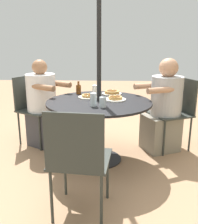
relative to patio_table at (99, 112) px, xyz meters
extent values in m
plane|color=tan|center=(0.00, 0.00, -0.58)|extent=(12.00, 12.00, 0.00)
cylinder|color=black|center=(0.00, 0.00, -0.57)|extent=(0.52, 0.52, 0.01)
cylinder|color=black|center=(0.00, 0.00, -0.24)|extent=(0.09, 0.09, 0.68)
cylinder|color=black|center=(0.00, 0.00, 0.12)|extent=(1.18, 1.18, 0.02)
cylinder|color=black|center=(0.00, 0.00, 0.47)|extent=(0.05, 0.05, 2.11)
cylinder|color=#333833|center=(0.74, -0.27, -0.36)|extent=(0.02, 0.02, 0.45)
cylinder|color=#333833|center=(0.78, 0.11, -0.36)|extent=(0.02, 0.02, 0.45)
cylinder|color=#333833|center=(1.12, -0.31, -0.36)|extent=(0.02, 0.02, 0.45)
cylinder|color=#333833|center=(1.16, 0.07, -0.36)|extent=(0.02, 0.02, 0.45)
cube|color=#333833|center=(0.95, -0.10, -0.12)|extent=(0.50, 0.50, 0.02)
cube|color=#333833|center=(1.16, -0.12, 0.10)|extent=(0.06, 0.43, 0.43)
cylinder|color=#333833|center=(-0.13, 0.78, -0.36)|extent=(0.02, 0.02, 0.45)
cylinder|color=#333833|center=(-0.48, 0.62, -0.36)|extent=(0.02, 0.02, 0.45)
cylinder|color=#333833|center=(-0.28, 1.13, -0.36)|extent=(0.02, 0.02, 0.45)
cylinder|color=#333833|center=(-0.63, 0.97, -0.36)|extent=(0.02, 0.02, 0.45)
cube|color=#333833|center=(-0.38, 0.87, -0.12)|extent=(0.59, 0.59, 0.02)
cube|color=#333833|center=(-0.47, 1.07, 0.10)|extent=(0.40, 0.19, 0.43)
cube|color=gray|center=(-0.33, 0.77, -0.36)|extent=(0.50, 0.52, 0.45)
cylinder|color=#B2B2B2|center=(-0.36, 0.82, 0.11)|extent=(0.38, 0.38, 0.49)
sphere|color=tan|center=(-0.36, 0.82, 0.46)|extent=(0.23, 0.23, 0.23)
cylinder|color=tan|center=(-0.13, 0.70, 0.23)|extent=(0.20, 0.33, 0.07)
cylinder|color=tan|center=(-0.42, 0.57, 0.23)|extent=(0.20, 0.33, 0.07)
cylinder|color=#333833|center=(-0.55, -0.56, -0.36)|extent=(0.02, 0.02, 0.45)
cylinder|color=#333833|center=(-0.22, -0.75, -0.36)|extent=(0.02, 0.02, 0.45)
cylinder|color=#333833|center=(-0.75, -0.89, -0.36)|extent=(0.02, 0.02, 0.45)
cylinder|color=#333833|center=(-0.42, -1.08, -0.36)|extent=(0.02, 0.02, 0.45)
cube|color=#333833|center=(-0.49, -0.82, -0.12)|extent=(0.62, 0.62, 0.02)
cube|color=#333833|center=(-0.60, -1.01, 0.10)|extent=(0.38, 0.23, 0.43)
cube|color=#3D3D42|center=(-0.43, -0.72, -0.36)|extent=(0.51, 0.52, 0.45)
cylinder|color=white|center=(-0.46, -0.77, 0.12)|extent=(0.38, 0.38, 0.50)
sphere|color=#A3704C|center=(-0.46, -0.77, 0.45)|extent=(0.19, 0.19, 0.19)
cylinder|color=#A3704C|center=(-0.48, -0.52, 0.24)|extent=(0.23, 0.32, 0.07)
cylinder|color=#A3704C|center=(-0.22, -0.67, 0.24)|extent=(0.23, 0.32, 0.07)
cylinder|color=silver|center=(-0.17, -0.13, 0.13)|extent=(0.25, 0.25, 0.01)
cylinder|color=tan|center=(-0.18, -0.13, 0.15)|extent=(0.15, 0.15, 0.01)
cylinder|color=tan|center=(-0.18, -0.13, 0.16)|extent=(0.16, 0.16, 0.01)
ellipsoid|color=brown|center=(-0.17, -0.13, 0.16)|extent=(0.13, 0.12, 0.00)
cube|color=#F4E084|center=(-0.16, -0.14, 0.17)|extent=(0.02, 0.02, 0.01)
cylinder|color=silver|center=(-0.06, 0.18, 0.13)|extent=(0.25, 0.25, 0.01)
cylinder|color=tan|center=(-0.06, 0.18, 0.15)|extent=(0.15, 0.15, 0.01)
cylinder|color=tan|center=(-0.05, 0.18, 0.15)|extent=(0.15, 0.15, 0.01)
cylinder|color=tan|center=(-0.06, 0.18, 0.16)|extent=(0.15, 0.15, 0.01)
ellipsoid|color=brown|center=(-0.06, 0.18, 0.17)|extent=(0.13, 0.12, 0.00)
cube|color=#F4E084|center=(-0.06, 0.18, 0.18)|extent=(0.03, 0.03, 0.01)
cylinder|color=silver|center=(-0.38, 0.14, 0.13)|extent=(0.25, 0.25, 0.01)
cylinder|color=tan|center=(-0.38, 0.14, 0.15)|extent=(0.18, 0.18, 0.01)
cylinder|color=tan|center=(-0.38, 0.14, 0.16)|extent=(0.17, 0.17, 0.01)
cylinder|color=tan|center=(-0.38, 0.15, 0.17)|extent=(0.18, 0.18, 0.01)
ellipsoid|color=brown|center=(-0.38, 0.14, 0.17)|extent=(0.14, 0.13, 0.00)
cube|color=#F4E084|center=(-0.39, 0.15, 0.18)|extent=(0.02, 0.02, 0.01)
cylinder|color=brown|center=(-0.39, -0.27, 0.18)|extent=(0.06, 0.06, 0.11)
cylinder|color=brown|center=(-0.39, -0.27, 0.26)|extent=(0.03, 0.03, 0.05)
torus|color=brown|center=(-0.36, -0.27, 0.20)|extent=(0.05, 0.01, 0.05)
cylinder|color=white|center=(-0.36, -0.06, 0.18)|extent=(0.08, 0.08, 0.11)
cylinder|color=white|center=(-0.36, -0.06, 0.24)|extent=(0.08, 0.08, 0.01)
cylinder|color=silver|center=(0.22, -0.05, 0.19)|extent=(0.07, 0.07, 0.14)
cylinder|color=silver|center=(0.26, 0.05, 0.18)|extent=(0.07, 0.07, 0.10)
camera|label=1|loc=(2.83, 0.12, 0.80)|focal=42.00mm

